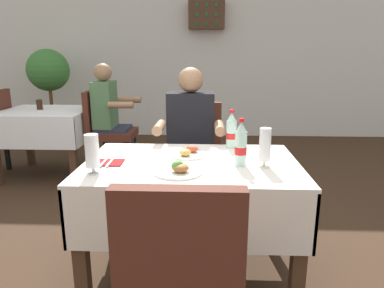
% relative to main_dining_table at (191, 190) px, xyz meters
% --- Properties ---
extents(ground_plane, '(11.00, 11.00, 0.00)m').
position_rel_main_dining_table_xyz_m(ground_plane, '(-0.14, -0.09, -0.58)').
color(ground_plane, '#382619').
extents(back_wall, '(11.00, 0.12, 3.16)m').
position_rel_main_dining_table_xyz_m(back_wall, '(-0.14, 4.02, 1.00)').
color(back_wall, silver).
rests_on(back_wall, ground).
extents(main_dining_table, '(1.23, 0.82, 0.75)m').
position_rel_main_dining_table_xyz_m(main_dining_table, '(0.00, 0.00, 0.00)').
color(main_dining_table, white).
rests_on(main_dining_table, ground).
extents(chair_far_diner_seat, '(0.44, 0.50, 0.97)m').
position_rel_main_dining_table_xyz_m(chair_far_diner_seat, '(0.00, 0.80, -0.03)').
color(chair_far_diner_seat, '#4C2319').
rests_on(chair_far_diner_seat, ground).
extents(chair_near_camera_side, '(0.44, 0.50, 0.97)m').
position_rel_main_dining_table_xyz_m(chair_near_camera_side, '(-0.00, -0.80, -0.03)').
color(chair_near_camera_side, '#4C2319').
rests_on(chair_near_camera_side, ground).
extents(seated_diner_far, '(0.50, 0.46, 1.26)m').
position_rel_main_dining_table_xyz_m(seated_diner_far, '(-0.04, 0.69, 0.13)').
color(seated_diner_far, '#282D42').
rests_on(seated_diner_far, ground).
extents(plate_near_camera, '(0.26, 0.26, 0.07)m').
position_rel_main_dining_table_xyz_m(plate_near_camera, '(-0.06, -0.20, 0.19)').
color(plate_near_camera, white).
rests_on(plate_near_camera, main_dining_table).
extents(plate_far_diner, '(0.23, 0.23, 0.05)m').
position_rel_main_dining_table_xyz_m(plate_far_diner, '(-0.02, 0.13, 0.19)').
color(plate_far_diner, white).
rests_on(plate_far_diner, main_dining_table).
extents(beer_glass_left, '(0.07, 0.07, 0.21)m').
position_rel_main_dining_table_xyz_m(beer_glass_left, '(-0.50, -0.22, 0.28)').
color(beer_glass_left, white).
rests_on(beer_glass_left, main_dining_table).
extents(beer_glass_middle, '(0.07, 0.07, 0.22)m').
position_rel_main_dining_table_xyz_m(beer_glass_middle, '(0.40, -0.08, 0.29)').
color(beer_glass_middle, white).
rests_on(beer_glass_middle, main_dining_table).
extents(cola_bottle_primary, '(0.07, 0.07, 0.25)m').
position_rel_main_dining_table_xyz_m(cola_bottle_primary, '(0.25, 0.33, 0.28)').
color(cola_bottle_primary, silver).
rests_on(cola_bottle_primary, main_dining_table).
extents(cola_bottle_secondary, '(0.07, 0.07, 0.27)m').
position_rel_main_dining_table_xyz_m(cola_bottle_secondary, '(0.27, -0.06, 0.29)').
color(cola_bottle_secondary, silver).
rests_on(cola_bottle_secondary, main_dining_table).
extents(napkin_cutlery_set, '(0.17, 0.19, 0.01)m').
position_rel_main_dining_table_xyz_m(napkin_cutlery_set, '(-0.47, -0.05, 0.18)').
color(napkin_cutlery_set, maroon).
rests_on(napkin_cutlery_set, main_dining_table).
extents(background_dining_table, '(0.94, 0.84, 0.75)m').
position_rel_main_dining_table_xyz_m(background_dining_table, '(-1.70, 1.86, -0.01)').
color(background_dining_table, white).
rests_on(background_dining_table, ground).
extents(background_chair_right, '(0.50, 0.44, 0.97)m').
position_rel_main_dining_table_xyz_m(background_chair_right, '(-1.02, 1.86, -0.03)').
color(background_chair_right, '#4C2319').
rests_on(background_chair_right, ground).
extents(background_patron, '(0.46, 0.50, 1.26)m').
position_rel_main_dining_table_xyz_m(background_patron, '(-0.97, 1.86, 0.13)').
color(background_patron, '#282D42').
rests_on(background_patron, ground).
extents(background_table_tumbler, '(0.06, 0.06, 0.11)m').
position_rel_main_dining_table_xyz_m(background_table_tumbler, '(-1.78, 1.90, 0.23)').
color(background_table_tumbler, black).
rests_on(background_table_tumbler, background_dining_table).
extents(potted_plant_corner, '(0.62, 0.62, 1.43)m').
position_rel_main_dining_table_xyz_m(potted_plant_corner, '(-2.27, 3.29, 0.36)').
color(potted_plant_corner, brown).
rests_on(potted_plant_corner, ground).
extents(wall_bottle_rack, '(0.56, 0.21, 0.42)m').
position_rel_main_dining_table_xyz_m(wall_bottle_rack, '(0.07, 3.86, 1.36)').
color(wall_bottle_rack, '#472D1E').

